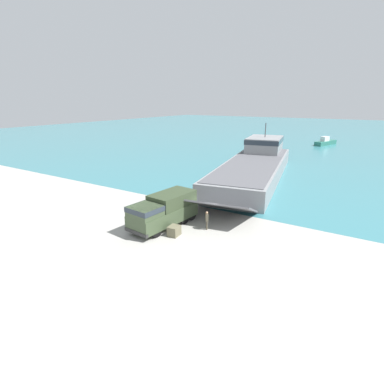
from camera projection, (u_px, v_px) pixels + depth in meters
ground_plane at (210, 223)px, 28.15m from camera, size 240.00×240.00×0.00m
water_surface at (337, 133)px, 104.30m from camera, size 240.00×180.00×0.01m
landing_craft at (256, 164)px, 45.58m from camera, size 12.98×34.90×7.32m
military_truck at (164, 210)px, 27.03m from camera, size 3.35×7.16×2.89m
soldier_on_ramp at (207, 219)px, 26.41m from camera, size 0.45×0.50×1.70m
moored_boat_c at (325, 142)px, 77.04m from camera, size 4.37×8.20×2.18m
cargo_crate at (174, 231)px, 25.38m from camera, size 0.91×1.07×0.85m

